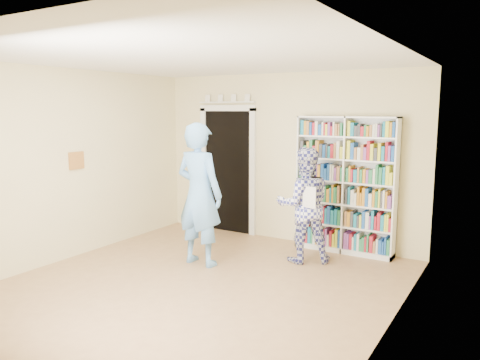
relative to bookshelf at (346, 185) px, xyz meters
The scene contains 11 objects.
floor 2.77m from the bookshelf, 114.23° to the right, with size 5.00×5.00×0.00m, color #936A47.
ceiling 3.07m from the bookshelf, 114.23° to the right, with size 5.00×5.00×0.00m, color white.
wall_back 1.11m from the bookshelf, behind, with size 4.50×4.50×0.00m, color beige.
wall_left 4.07m from the bookshelf, 144.65° to the right, with size 5.00×5.00×0.00m, color beige.
wall_right 2.65m from the bookshelf, 62.99° to the right, with size 5.00×5.00×0.00m, color beige.
bookshelf is the anchor object (origin of this frame).
doorway 2.16m from the bookshelf, behind, with size 1.10×0.08×2.43m.
wall_art 3.94m from the bookshelf, 146.87° to the right, with size 0.03×0.25×0.25m, color brown.
man_blue 2.19m from the bookshelf, 134.19° to the right, with size 0.71×0.47×1.96m, color #65A2E2.
man_plaid 0.83m from the bookshelf, 115.82° to the right, with size 0.78×0.61×1.61m, color navy.
paper_sheet 0.97m from the bookshelf, 100.50° to the right, with size 0.20×0.01×0.29m, color white.
Camera 1 is at (3.24, -4.31, 2.13)m, focal length 35.00 mm.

